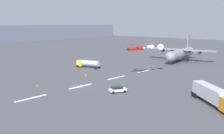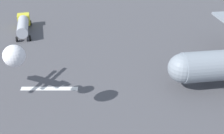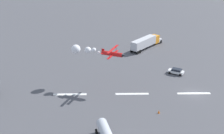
{
  "view_description": "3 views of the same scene",
  "coord_description": "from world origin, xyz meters",
  "px_view_note": "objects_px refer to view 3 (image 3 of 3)",
  "views": [
    {
      "loc": [
        -43.94,
        -50.92,
        16.83
      ],
      "look_at": [
        13.93,
        1.16,
        3.37
      ],
      "focal_mm": 40.77,
      "sensor_mm": 36.0,
      "label": 1
    },
    {
      "loc": [
        38.63,
        -31.79,
        22.09
      ],
      "look_at": [
        38.48,
        0.0,
        3.51
      ],
      "focal_mm": 44.18,
      "sensor_mm": 36.0,
      "label": 2
    },
    {
      "loc": [
        20.92,
        65.97,
        35.27
      ],
      "look_at": [
        19.7,
        -3.47,
        5.57
      ],
      "focal_mm": 49.86,
      "sensor_mm": 36.0,
      "label": 3
    }
  ],
  "objects_px": {
    "semi_truck_orange": "(146,42)",
    "followme_car_yellow": "(176,71)",
    "stunt_biplane_red": "(90,51)",
    "traffic_cone_far": "(159,112)"
  },
  "relations": [
    {
      "from": "semi_truck_orange",
      "to": "followme_car_yellow",
      "type": "height_order",
      "value": "semi_truck_orange"
    },
    {
      "from": "semi_truck_orange",
      "to": "stunt_biplane_red",
      "type": "bearing_deg",
      "value": 57.22
    },
    {
      "from": "stunt_biplane_red",
      "to": "semi_truck_orange",
      "type": "xyz_separation_m",
      "value": [
        -17.32,
        -26.9,
        -6.9
      ]
    },
    {
      "from": "semi_truck_orange",
      "to": "traffic_cone_far",
      "type": "bearing_deg",
      "value": 87.16
    },
    {
      "from": "semi_truck_orange",
      "to": "traffic_cone_far",
      "type": "xyz_separation_m",
      "value": [
        2.06,
        41.39,
        -1.76
      ]
    },
    {
      "from": "stunt_biplane_red",
      "to": "followme_car_yellow",
      "type": "distance_m",
      "value": 25.25
    },
    {
      "from": "stunt_biplane_red",
      "to": "semi_truck_orange",
      "type": "distance_m",
      "value": 32.74
    },
    {
      "from": "traffic_cone_far",
      "to": "stunt_biplane_red",
      "type": "bearing_deg",
      "value": -43.5
    },
    {
      "from": "semi_truck_orange",
      "to": "followme_car_yellow",
      "type": "xyz_separation_m",
      "value": [
        -5.84,
        21.12,
        -1.32
      ]
    },
    {
      "from": "stunt_biplane_red",
      "to": "semi_truck_orange",
      "type": "bearing_deg",
      "value": -122.78
    }
  ]
}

